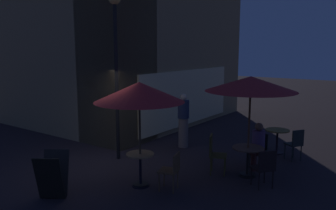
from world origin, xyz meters
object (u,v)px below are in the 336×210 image
object	(u,v)px
patron_standing_1	(183,121)
cafe_chair_1	(259,147)
patio_umbrella_1	(139,93)
cafe_chair_0	(265,166)
cafe_table_2	(277,136)
cafe_chair_4	(296,142)
cafe_table_1	(140,164)
patio_umbrella_0	(251,84)
menu_sandwich_board	(52,176)
cafe_chair_3	(172,168)
cafe_chair_2	(214,151)
street_lamp_near_corner	(116,45)
cafe_table_0	(248,155)
patron_seated_0	(258,143)

from	to	relation	value
patron_standing_1	cafe_chair_1	bearing A→B (deg)	41.19
patio_umbrella_1	cafe_chair_1	distance (m)	3.70
cafe_chair_0	patio_umbrella_1	bearing A→B (deg)	72.15
cafe_table_2	cafe_chair_4	xyz separation A→B (m)	(-0.43, -0.66, 0.03)
cafe_table_2	cafe_table_1	bearing A→B (deg)	158.50
patio_umbrella_0	cafe_chair_0	xyz separation A→B (m)	(-0.49, -0.61, -1.75)
cafe_chair_4	cafe_chair_1	bearing A→B (deg)	92.20
cafe_table_2	patio_umbrella_1	xyz separation A→B (m)	(-4.34, 1.71, 1.66)
menu_sandwich_board	patron_standing_1	distance (m)	4.80
patio_umbrella_0	cafe_chair_0	world-z (taller)	patio_umbrella_0
cafe_table_2	patio_umbrella_1	bearing A→B (deg)	158.50
menu_sandwich_board	cafe_chair_4	bearing A→B (deg)	-64.99
cafe_chair_3	patron_standing_1	size ratio (longest dim) A/B	0.50
cafe_chair_1	cafe_chair_2	distance (m)	1.35
patron_standing_1	street_lamp_near_corner	bearing A→B (deg)	-63.94
street_lamp_near_corner	patio_umbrella_0	distance (m)	3.78
menu_sandwich_board	cafe_table_2	world-z (taller)	menu_sandwich_board
menu_sandwich_board	cafe_chair_4	size ratio (longest dim) A/B	1.07
cafe_table_2	cafe_chair_1	distance (m)	1.50
cafe_chair_0	cafe_chair_4	size ratio (longest dim) A/B	1.00
cafe_table_0	street_lamp_near_corner	bearing A→B (deg)	103.74
cafe_chair_2	patron_seated_0	bearing A→B (deg)	30.37
cafe_table_1	menu_sandwich_board	bearing A→B (deg)	145.59
cafe_chair_0	patron_seated_0	xyz separation A→B (m)	(1.16, 0.62, 0.16)
menu_sandwich_board	cafe_chair_1	distance (m)	5.23
patio_umbrella_0	cafe_chair_2	size ratio (longest dim) A/B	2.49
menu_sandwich_board	patron_standing_1	size ratio (longest dim) A/B	0.56
street_lamp_near_corner	cafe_chair_4	bearing A→B (deg)	-56.55
cafe_table_1	patio_umbrella_0	size ratio (longest dim) A/B	0.31
cafe_table_0	patron_standing_1	size ratio (longest dim) A/B	0.45
cafe_chair_1	cafe_chair_3	xyz separation A→B (m)	(-2.62, 0.99, -0.02)
cafe_table_2	menu_sandwich_board	bearing A→B (deg)	154.77
patio_umbrella_0	patron_standing_1	bearing A→B (deg)	66.08
street_lamp_near_corner	cafe_chair_0	world-z (taller)	street_lamp_near_corner
street_lamp_near_corner	patio_umbrella_1	size ratio (longest dim) A/B	1.92
menu_sandwich_board	patio_umbrella_1	distance (m)	2.54
street_lamp_near_corner	patio_umbrella_0	bearing A→B (deg)	-76.26
cafe_table_0	cafe_chair_1	distance (m)	0.81
cafe_table_0	cafe_chair_3	size ratio (longest dim) A/B	0.90
patio_umbrella_0	menu_sandwich_board	bearing A→B (deg)	141.88
cafe_table_1	cafe_chair_2	world-z (taller)	cafe_chair_2
cafe_chair_2	patron_seated_0	world-z (taller)	patron_seated_0
patio_umbrella_0	cafe_chair_2	world-z (taller)	patio_umbrella_0
patio_umbrella_0	cafe_chair_1	size ratio (longest dim) A/B	2.76
patron_seated_0	patio_umbrella_0	bearing A→B (deg)	-0.00
street_lamp_near_corner	cafe_chair_1	xyz separation A→B (m)	(1.68, -3.54, -2.68)
cafe_chair_0	cafe_chair_3	size ratio (longest dim) A/B	1.05
menu_sandwich_board	patron_standing_1	bearing A→B (deg)	-34.65
menu_sandwich_board	cafe_table_0	distance (m)	4.58
cafe_chair_3	cafe_chair_4	bearing A→B (deg)	-130.63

